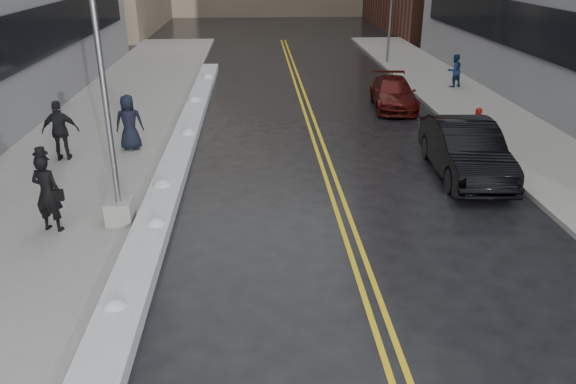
{
  "coord_description": "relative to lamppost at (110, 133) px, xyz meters",
  "views": [
    {
      "loc": [
        0.22,
        -11.12,
        6.53
      ],
      "look_at": [
        0.93,
        1.04,
        1.3
      ],
      "focal_mm": 35.0,
      "sensor_mm": 36.0,
      "label": 1
    }
  ],
  "objects": [
    {
      "name": "fire_hydrant",
      "position": [
        12.3,
        8.0,
        -1.98
      ],
      "size": [
        0.26,
        0.26,
        0.73
      ],
      "color": "maroon",
      "rests_on": "sidewalk_east"
    },
    {
      "name": "ground",
      "position": [
        3.3,
        -2.0,
        -2.53
      ],
      "size": [
        160.0,
        160.0,
        0.0
      ],
      "primitive_type": "plane",
      "color": "black",
      "rests_on": "ground"
    },
    {
      "name": "pedestrian_d",
      "position": [
        -2.89,
        4.92,
        -1.39
      ],
      "size": [
        1.21,
        0.61,
        1.99
      ],
      "primitive_type": "imported",
      "rotation": [
        0.0,
        0.0,
        3.25
      ],
      "color": "black",
      "rests_on": "sidewalk_west"
    },
    {
      "name": "lamppost",
      "position": [
        0.0,
        0.0,
        0.0
      ],
      "size": [
        0.65,
        0.65,
        7.62
      ],
      "color": "gray",
      "rests_on": "sidewalk_west"
    },
    {
      "name": "sidewalk_west",
      "position": [
        -2.45,
        8.0,
        -2.46
      ],
      "size": [
        5.5,
        50.0,
        0.15
      ],
      "primitive_type": "cube",
      "color": "gray",
      "rests_on": "ground"
    },
    {
      "name": "lane_line_left",
      "position": [
        5.65,
        8.0,
        -2.53
      ],
      "size": [
        0.12,
        50.0,
        0.01
      ],
      "primitive_type": "cube",
      "color": "gold",
      "rests_on": "ground"
    },
    {
      "name": "pedestrian_fedora",
      "position": [
        -1.59,
        -0.31,
        -1.39
      ],
      "size": [
        0.82,
        0.65,
        1.99
      ],
      "primitive_type": "imported",
      "rotation": [
        0.0,
        0.0,
        2.88
      ],
      "color": "black",
      "rests_on": "sidewalk_west"
    },
    {
      "name": "lane_line_right",
      "position": [
        5.95,
        8.0,
        -2.53
      ],
      "size": [
        0.12,
        50.0,
        0.01
      ],
      "primitive_type": "cube",
      "color": "gold",
      "rests_on": "ground"
    },
    {
      "name": "pedestrian_c",
      "position": [
        -0.87,
        5.88,
        -1.42
      ],
      "size": [
        1.02,
        0.74,
        1.92
      ],
      "primitive_type": "imported",
      "rotation": [
        0.0,
        0.0,
        3.29
      ],
      "color": "black",
      "rests_on": "sidewalk_west"
    },
    {
      "name": "sidewalk_east",
      "position": [
        13.3,
        8.0,
        -2.46
      ],
      "size": [
        4.0,
        50.0,
        0.15
      ],
      "primitive_type": "cube",
      "color": "gray",
      "rests_on": "ground"
    },
    {
      "name": "car_black",
      "position": [
        10.01,
        3.1,
        -1.68
      ],
      "size": [
        2.08,
        5.26,
        1.7
      ],
      "primitive_type": "imported",
      "rotation": [
        0.0,
        0.0,
        -0.05
      ],
      "color": "black",
      "rests_on": "ground"
    },
    {
      "name": "pedestrian_east",
      "position": [
        13.62,
        14.92,
        -1.56
      ],
      "size": [
        0.98,
        0.89,
        1.65
      ],
      "primitive_type": "imported",
      "rotation": [
        0.0,
        0.0,
        3.54
      ],
      "color": "navy",
      "rests_on": "sidewalk_east"
    },
    {
      "name": "snow_ridge",
      "position": [
        0.85,
        6.0,
        -2.36
      ],
      "size": [
        0.9,
        30.0,
        0.34
      ],
      "primitive_type": "cube",
      "color": "silver",
      "rests_on": "ground"
    },
    {
      "name": "car_maroon",
      "position": [
        9.73,
        11.56,
        -1.88
      ],
      "size": [
        2.25,
        4.64,
        1.3
      ],
      "primitive_type": "imported",
      "rotation": [
        0.0,
        0.0,
        -0.1
      ],
      "color": "#410C0A",
      "rests_on": "ground"
    },
    {
      "name": "traffic_signal",
      "position": [
        11.8,
        22.0,
        0.87
      ],
      "size": [
        0.16,
        0.2,
        6.0
      ],
      "color": "gray",
      "rests_on": "sidewalk_east"
    }
  ]
}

